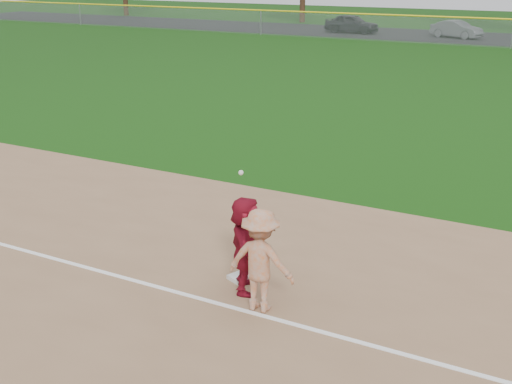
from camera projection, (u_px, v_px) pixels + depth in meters
The scene contains 7 objects.
ground at pixel (219, 280), 12.11m from camera, with size 160.00×160.00×0.00m, color #14410C.
foul_line at pixel (196, 297), 11.44m from camera, with size 60.00×0.10×0.01m, color white.
first_base at pixel (240, 277), 12.09m from camera, with size 0.35×0.35×0.08m, color silver.
base_runner at pixel (246, 244), 11.43m from camera, with size 1.67×0.53×1.80m, color maroon.
car_left at pixel (352, 24), 55.31m from camera, with size 1.86×4.63×1.58m, color black.
car_mid at pixel (457, 29), 51.57m from camera, with size 1.44×4.14×1.36m, color #575A5F.
first_base_play at pixel (261, 261), 10.78m from camera, with size 1.22×0.75×2.34m.
Camera 1 is at (5.71, -9.25, 5.64)m, focal length 45.00 mm.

